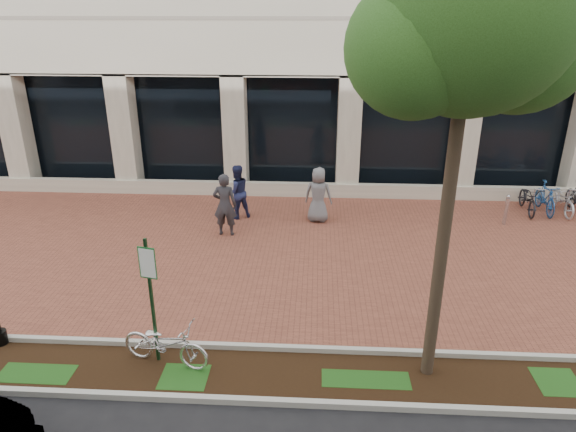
# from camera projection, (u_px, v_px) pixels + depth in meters

# --- Properties ---
(ground) EXTENTS (120.00, 120.00, 0.00)m
(ground) POSITION_uv_depth(u_px,v_px,m) (283.00, 251.00, 14.35)
(ground) COLOR black
(ground) RESTS_ON ground
(brick_plaza) EXTENTS (40.00, 9.00, 0.01)m
(brick_plaza) POSITION_uv_depth(u_px,v_px,m) (283.00, 251.00, 14.35)
(brick_plaza) COLOR brown
(brick_plaza) RESTS_ON ground
(planting_strip) EXTENTS (40.00, 1.50, 0.01)m
(planting_strip) POSITION_uv_depth(u_px,v_px,m) (263.00, 375.00, 9.50)
(planting_strip) COLOR black
(planting_strip) RESTS_ON ground
(curb_plaza_side) EXTENTS (40.00, 0.12, 0.12)m
(curb_plaza_side) POSITION_uv_depth(u_px,v_px,m) (267.00, 348.00, 10.17)
(curb_plaza_side) COLOR #B5B4AA
(curb_plaza_side) RESTS_ON ground
(curb_street_side) EXTENTS (40.00, 0.12, 0.12)m
(curb_street_side) POSITION_uv_depth(u_px,v_px,m) (259.00, 401.00, 8.78)
(curb_street_side) COLOR #B5B4AA
(curb_street_side) RESTS_ON ground
(parking_sign) EXTENTS (0.34, 0.07, 2.58)m
(parking_sign) POSITION_uv_depth(u_px,v_px,m) (150.00, 287.00, 9.28)
(parking_sign) COLOR #14391D
(parking_sign) RESTS_ON ground
(street_tree) EXTENTS (3.75, 3.12, 7.90)m
(street_tree) POSITION_uv_depth(u_px,v_px,m) (473.00, 22.00, 7.30)
(street_tree) COLOR #483629
(street_tree) RESTS_ON ground
(locked_bicycle) EXTENTS (1.87, 1.04, 0.93)m
(locked_bicycle) POSITION_uv_depth(u_px,v_px,m) (166.00, 343.00, 9.64)
(locked_bicycle) COLOR silver
(locked_bicycle) RESTS_ON ground
(pedestrian_left) EXTENTS (0.71, 0.48, 1.90)m
(pedestrian_left) POSITION_uv_depth(u_px,v_px,m) (225.00, 205.00, 15.02)
(pedestrian_left) COLOR #2C2C31
(pedestrian_left) RESTS_ON ground
(pedestrian_mid) EXTENTS (1.07, 1.00, 1.76)m
(pedestrian_mid) POSITION_uv_depth(u_px,v_px,m) (237.00, 192.00, 16.30)
(pedestrian_mid) COLOR #1F254E
(pedestrian_mid) RESTS_ON ground
(pedestrian_right) EXTENTS (0.94, 0.69, 1.76)m
(pedestrian_right) POSITION_uv_depth(u_px,v_px,m) (318.00, 195.00, 16.02)
(pedestrian_right) COLOR slate
(pedestrian_right) RESTS_ON ground
(bollard) EXTENTS (0.12, 0.12, 0.99)m
(bollard) POSITION_uv_depth(u_px,v_px,m) (506.00, 210.00, 15.88)
(bollard) COLOR #BAB9BE
(bollard) RESTS_ON ground
(bike_rack_cluster) EXTENTS (3.52, 1.82, 1.03)m
(bike_rack_cluster) POSITION_uv_depth(u_px,v_px,m) (570.00, 199.00, 16.81)
(bike_rack_cluster) COLOR black
(bike_rack_cluster) RESTS_ON ground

